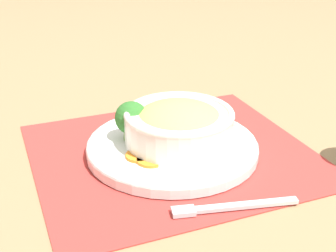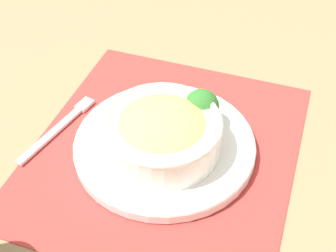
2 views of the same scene
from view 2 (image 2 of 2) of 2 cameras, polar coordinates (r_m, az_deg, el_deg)
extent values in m
plane|color=#8C704C|center=(0.77, -0.40, -3.00)|extent=(4.00, 4.00, 0.00)
cube|color=#B2332D|center=(0.77, -0.40, -2.90)|extent=(0.42, 0.47, 0.00)
cylinder|color=white|center=(0.76, -0.41, -2.38)|extent=(0.29, 0.29, 0.02)
torus|color=white|center=(0.75, -0.41, -1.96)|extent=(0.29, 0.29, 0.01)
cylinder|color=silver|center=(0.73, -0.66, -1.11)|extent=(0.19, 0.19, 0.05)
torus|color=silver|center=(0.71, -0.68, 0.46)|extent=(0.19, 0.19, 0.01)
ellipsoid|color=#E0B75B|center=(0.72, -0.67, -0.33)|extent=(0.15, 0.15, 0.06)
cylinder|color=#759E51|center=(0.78, 3.98, 0.69)|extent=(0.03, 0.03, 0.02)
sphere|color=#2D6B28|center=(0.76, 4.09, 2.41)|extent=(0.06, 0.06, 0.06)
sphere|color=#2D6B28|center=(0.76, 3.13, 3.26)|extent=(0.03, 0.03, 0.03)
sphere|color=#2D6B28|center=(0.75, 5.03, 2.05)|extent=(0.02, 0.02, 0.02)
cylinder|color=orange|center=(0.80, -0.42, 1.79)|extent=(0.05, 0.05, 0.01)
cylinder|color=orange|center=(0.80, -2.14, 1.58)|extent=(0.05, 0.05, 0.01)
cube|color=silver|center=(0.82, -13.46, -0.47)|extent=(0.05, 0.18, 0.01)
cube|color=silver|center=(0.85, -10.13, 2.57)|extent=(0.03, 0.04, 0.01)
camera|label=1|loc=(1.15, -32.68, 29.52)|focal=50.00mm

